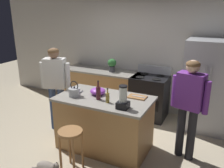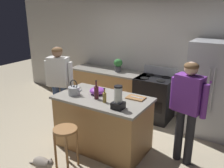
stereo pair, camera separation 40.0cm
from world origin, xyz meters
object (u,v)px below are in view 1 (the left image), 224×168
bottle_vinegar (108,97)px  bottle_wine (98,93)px  kitchen_island (104,123)px  mixing_bowl (98,91)px  blender_appliance (123,99)px  cat (48,168)px  cutting_board (137,97)px  chef_knife (138,96)px  person_by_sink_right (189,101)px  stove_range (149,97)px  potted_plant (112,64)px  bar_stool (71,140)px  person_by_island_left (56,81)px  tea_kettle (75,92)px  refrigerator (208,86)px

bottle_vinegar → bottle_wine: bearing=164.7°
kitchen_island → mixing_bowl: size_ratio=5.99×
blender_appliance → bottle_vinegar: bearing=162.2°
cat → bottle_wine: bearing=68.2°
cat → cutting_board: size_ratio=1.73×
bottle_wine → chef_knife: bearing=31.8°
kitchen_island → person_by_sink_right: person_by_sink_right is taller
stove_range → chef_knife: stove_range is taller
cat → cutting_board: 1.76m
mixing_bowl → potted_plant: bearing=106.8°
chef_knife → bar_stool: bearing=-121.9°
bar_stool → cat: 0.54m
kitchen_island → cat: 1.16m
person_by_island_left → bottle_wine: person_by_island_left is taller
bar_stool → potted_plant: size_ratio=2.21×
person_by_sink_right → potted_plant: size_ratio=5.45×
bottle_vinegar → blender_appliance: bearing=-17.8°
stove_range → cutting_board: bearing=-82.4°
potted_plant → stove_range: bearing=-1.6°
tea_kettle → chef_knife: (0.99, 0.40, -0.06)m
bar_stool → cat: bearing=-136.0°
tea_kettle → chef_knife: bearing=21.8°
refrigerator → person_by_island_left: size_ratio=1.09×
cat → bottle_vinegar: (0.56, 0.86, 0.91)m
stove_range → tea_kettle: tea_kettle is taller
person_by_sink_right → kitchen_island: bearing=-166.3°
person_by_sink_right → blender_appliance: person_by_sink_right is taller
kitchen_island → stove_range: stove_range is taller
person_by_sink_right → bottle_vinegar: size_ratio=6.93×
refrigerator → tea_kettle: (-1.96, -1.65, 0.11)m
chef_knife → potted_plant: bearing=132.2°
tea_kettle → chef_knife: 1.07m
tea_kettle → cutting_board: (0.97, 0.40, -0.07)m
bar_stool → chef_knife: 1.29m
mixing_bowl → tea_kettle: (-0.31, -0.24, 0.02)m
person_by_island_left → person_by_sink_right: bearing=3.1°
person_by_sink_right → cat: size_ratio=3.15×
stove_range → person_by_island_left: (-1.47, -1.34, 0.52)m
chef_knife → bottle_wine: bearing=-146.6°
person_by_sink_right → person_by_island_left: bearing=-176.9°
bottle_vinegar → cutting_board: size_ratio=0.79×
kitchen_island → person_by_island_left: size_ratio=0.96×
refrigerator → person_by_island_left: (-2.63, -1.31, 0.10)m
tea_kettle → cat: bearing=-85.8°
tea_kettle → cutting_board: 1.05m
cutting_board → chef_knife: 0.02m
person_by_island_left → person_by_sink_right: size_ratio=1.01×
kitchen_island → refrigerator: size_ratio=0.88×
tea_kettle → stove_range: bearing=64.4°
bottle_wine → kitchen_island: bearing=64.6°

